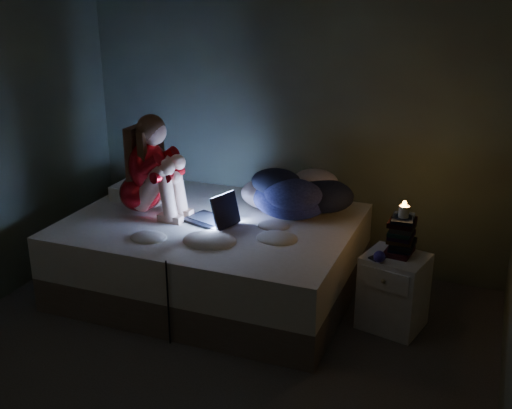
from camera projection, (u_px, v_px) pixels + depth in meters
The scene contains 12 objects.
floor at pixel (190, 377), 3.91m from camera, with size 3.60×3.80×0.02m, color #353231.
wall_back at pixel (291, 111), 5.13m from camera, with size 3.60×0.02×2.60m, color #3E413B.
bed at pixel (213, 255), 4.89m from camera, with size 2.14×1.60×0.59m, color beige, non-canonical shape.
pillow at pixel (140, 192), 5.22m from camera, with size 0.42×0.30×0.12m, color white.
woman at pixel (139, 164), 4.79m from camera, with size 0.49×0.32×0.80m, color #AA0005, non-canonical shape.
laptop at pixel (209, 206), 4.70m from camera, with size 0.38×0.27×0.27m, color black, non-canonical shape.
clothes_pile at pixel (291, 191), 4.84m from camera, with size 0.64×0.51×0.38m, color #181C3C, non-canonical shape.
nightstand at pixel (393, 291), 4.37m from camera, with size 0.41×0.36×0.54m, color silver.
book_stack at pixel (402, 236), 4.28m from camera, with size 0.19×0.25×0.26m, color black, non-canonical shape.
candle at pixel (404, 212), 4.22m from camera, with size 0.07×0.07×0.08m, color beige.
phone at pixel (381, 259), 4.23m from camera, with size 0.07×0.14×0.01m, color black.
blue_orb at pixel (384, 258), 4.15m from camera, with size 0.08×0.08×0.08m, color navy.
Camera 1 is at (1.60, -2.92, 2.34)m, focal length 44.12 mm.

